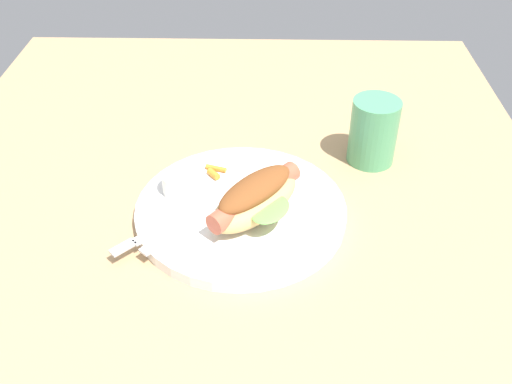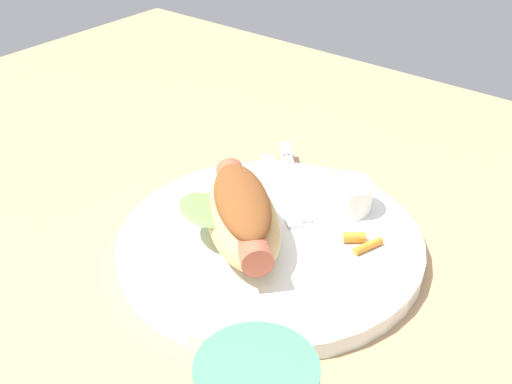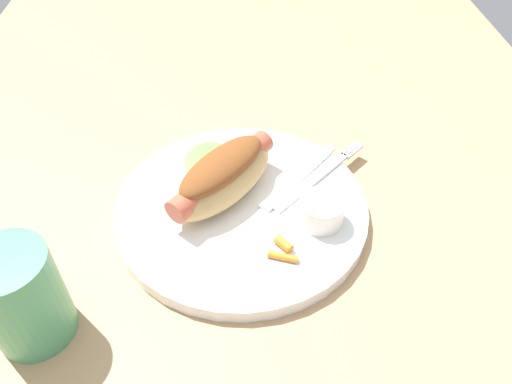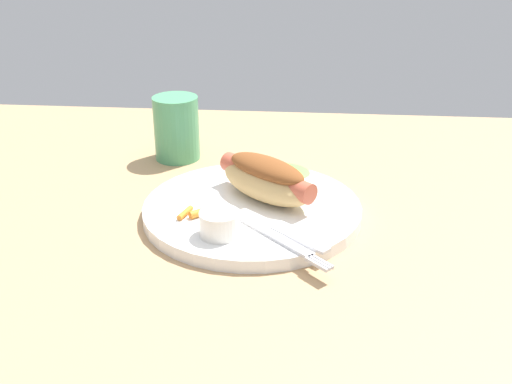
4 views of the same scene
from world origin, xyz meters
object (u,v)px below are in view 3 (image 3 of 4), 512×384
hot_dog (222,175)px  plate (242,209)px  sauce_ramekin (322,211)px  drinking_cup (22,297)px  fork (319,177)px  carrot_garnish (283,250)px  knife (299,176)px

hot_dog → plate: bearing=-90.4°
sauce_ramekin → drinking_cup: drinking_cup is taller
hot_dog → fork: (-1.93, 10.93, -2.59)cm
plate → hot_dog: hot_dog is taller
plate → sauce_ramekin: 9.01cm
fork → drinking_cup: size_ratio=1.24×
carrot_garnish → hot_dog: bearing=-145.8°
knife → drinking_cup: 30.97cm
fork → hot_dog: bearing=145.2°
hot_dog → carrot_garnish: bearing=-105.2°
plate → drinking_cup: (13.36, -18.64, 4.09)cm
hot_dog → fork: 11.40cm
fork → carrot_garnish: 11.76cm
sauce_ramekin → fork: bearing=173.6°
drinking_cup → fork: bearing=121.6°
plate → carrot_garnish: (6.99, 3.94, 1.22)cm
hot_dog → drinking_cup: size_ratio=1.52×
sauce_ramekin → fork: (-6.57, 0.73, -1.23)cm
sauce_ramekin → carrot_garnish: 5.99cm
knife → drinking_cup: bearing=164.9°
carrot_garnish → fork: bearing=154.7°
hot_dog → knife: bearing=-34.6°
sauce_ramekin → plate: bearing=-109.6°
knife → drinking_cup: size_ratio=1.40×
knife → hot_dog: bearing=145.3°
knife → carrot_garnish: carrot_garnish is taller
sauce_ramekin → knife: bearing=-168.4°
fork → knife: (-0.39, -2.16, -0.02)cm
hot_dog → drinking_cup: (15.08, -16.66, 0.50)cm
hot_dog → fork: bearing=-39.4°
hot_dog → knife: hot_dog is taller
hot_dog → sauce_ramekin: size_ratio=3.20×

